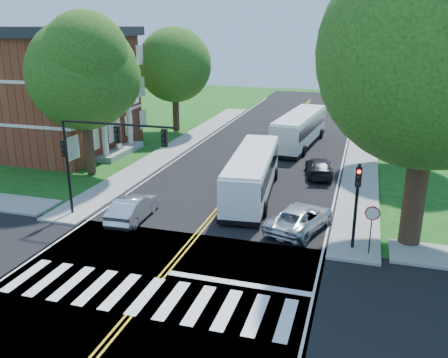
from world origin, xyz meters
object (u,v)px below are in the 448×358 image
at_px(suv, 300,218).
at_px(dark_sedan, 319,167).
at_px(signal_ne, 357,196).
at_px(hatchback, 133,208).
at_px(signal_nw, 101,147).
at_px(bus_lead, 252,173).
at_px(bus_follow, 300,129).

xyz_separation_m(suv, dark_sedan, (-0.05, 10.40, -0.04)).
relative_size(signal_ne, suv, 0.86).
bearing_deg(dark_sedan, signal_ne, 93.73).
distance_m(signal_ne, hatchback, 12.68).
height_order(hatchback, dark_sedan, hatchback).
distance_m(signal_nw, dark_sedan, 16.88).
bearing_deg(hatchback, signal_ne, 175.85).
distance_m(signal_ne, bus_lead, 9.52).
bearing_deg(suv, dark_sedan, -72.68).
distance_m(bus_follow, dark_sedan, 9.54).
distance_m(bus_lead, suv, 6.19).
height_order(signal_ne, hatchback, signal_ne).
relative_size(signal_nw, bus_lead, 0.62).
bearing_deg(signal_nw, bus_lead, 41.95).
xyz_separation_m(bus_follow, suv, (2.82, -19.47, -0.91)).
distance_m(signal_ne, suv, 4.08).
distance_m(bus_lead, dark_sedan, 6.89).
bearing_deg(hatchback, dark_sedan, -131.34).
relative_size(signal_ne, dark_sedan, 0.95).
height_order(signal_nw, suv, signal_nw).
bearing_deg(bus_lead, suv, 123.75).
height_order(bus_follow, suv, bus_follow).
height_order(signal_ne, dark_sedan, signal_ne).
height_order(signal_nw, bus_lead, signal_nw).
height_order(hatchback, suv, hatchback).
distance_m(signal_ne, dark_sedan, 12.73).
bearing_deg(bus_follow, dark_sedan, 112.67).
xyz_separation_m(signal_ne, suv, (-2.91, 1.77, -2.24)).
height_order(bus_lead, suv, bus_lead).
height_order(bus_lead, dark_sedan, bus_lead).
xyz_separation_m(signal_nw, signal_ne, (14.06, 0.01, -1.41)).
distance_m(signal_nw, hatchback, 3.98).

